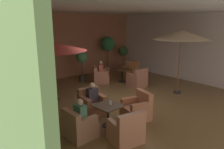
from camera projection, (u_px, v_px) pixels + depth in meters
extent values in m
cube|color=brown|center=(120.00, 102.00, 8.33)|extent=(9.83, 9.77, 0.02)
cube|color=#A56447|center=(60.00, 47.00, 11.52)|extent=(9.83, 0.08, 3.49)
cube|color=silver|center=(191.00, 48.00, 10.94)|extent=(0.08, 9.77, 3.49)
cube|color=silver|center=(121.00, 8.00, 7.49)|extent=(9.83, 9.77, 0.06)
cylinder|color=black|center=(108.00, 125.00, 6.43)|extent=(0.37, 0.37, 0.02)
cylinder|color=black|center=(108.00, 116.00, 6.36)|extent=(0.07, 0.07, 0.63)
cube|color=#4C3325|center=(108.00, 106.00, 6.28)|extent=(0.80, 0.80, 0.03)
cube|color=#B67152|center=(125.00, 134.00, 5.55)|extent=(0.90, 0.85, 0.42)
cube|color=#B67152|center=(132.00, 123.00, 5.21)|extent=(0.79, 0.31, 0.47)
cube|color=#B67152|center=(114.00, 125.00, 5.37)|extent=(0.24, 0.57, 0.19)
cube|color=#B67152|center=(135.00, 120.00, 5.66)|extent=(0.24, 0.57, 0.19)
cube|color=#B56E4B|center=(136.00, 113.00, 6.80)|extent=(0.94, 0.89, 0.45)
cube|color=#B56E4B|center=(144.00, 98.00, 6.83)|extent=(0.34, 0.74, 0.46)
cube|color=#B56E4B|center=(140.00, 107.00, 6.44)|extent=(0.63, 0.27, 0.21)
cube|color=#B56E4B|center=(130.00, 100.00, 6.96)|extent=(0.63, 0.27, 0.21)
cube|color=#A96647|center=(93.00, 108.00, 7.16)|extent=(0.83, 0.86, 0.44)
cube|color=#A96647|center=(88.00, 94.00, 7.31)|extent=(0.76, 0.25, 0.42)
cube|color=#A96647|center=(101.00, 98.00, 7.21)|extent=(0.23, 0.63, 0.23)
cube|color=#A96647|center=(85.00, 101.00, 6.89)|extent=(0.23, 0.63, 0.23)
cube|color=#A46D51|center=(81.00, 129.00, 5.76)|extent=(0.73, 0.75, 0.45)
cube|color=#A46D51|center=(71.00, 118.00, 5.48)|extent=(0.18, 0.74, 0.37)
cube|color=#A46D51|center=(76.00, 114.00, 5.92)|extent=(0.56, 0.16, 0.20)
cube|color=#A46D51|center=(88.00, 121.00, 5.49)|extent=(0.56, 0.16, 0.20)
cylinder|color=black|center=(122.00, 81.00, 11.18)|extent=(0.42, 0.42, 0.02)
cylinder|color=black|center=(122.00, 76.00, 11.10)|extent=(0.07, 0.07, 0.63)
cube|color=#4C3424|center=(122.00, 70.00, 11.02)|extent=(0.70, 0.70, 0.03)
cube|color=#B27143|center=(131.00, 73.00, 12.08)|extent=(0.95, 0.94, 0.41)
cube|color=#B27143|center=(133.00, 65.00, 12.22)|extent=(0.42, 0.74, 0.45)
cube|color=#B27143|center=(135.00, 69.00, 11.83)|extent=(0.58, 0.34, 0.24)
cube|color=#B27143|center=(126.00, 67.00, 12.10)|extent=(0.58, 0.34, 0.24)
cube|color=#B26A50|center=(101.00, 78.00, 10.95)|extent=(1.06, 1.07, 0.46)
cube|color=#B26A50|center=(95.00, 70.00, 10.80)|extent=(0.55, 0.77, 0.39)
cube|color=#B26A50|center=(101.00, 71.00, 11.20)|extent=(0.57, 0.40, 0.20)
cube|color=#B26A50|center=(102.00, 73.00, 10.55)|extent=(0.57, 0.40, 0.20)
cube|color=#AB6B53|center=(137.00, 82.00, 10.26)|extent=(0.78, 0.80, 0.45)
cube|color=#AB6B53|center=(141.00, 74.00, 9.91)|extent=(0.74, 0.21, 0.47)
cube|color=#AB6B53|center=(132.00, 76.00, 10.04)|extent=(0.18, 0.60, 0.22)
cube|color=#AB6B53|center=(141.00, 74.00, 10.38)|extent=(0.18, 0.60, 0.22)
cylinder|color=#2D2D2D|center=(56.00, 100.00, 8.39)|extent=(0.32, 0.32, 0.08)
cylinder|color=brown|center=(54.00, 73.00, 8.13)|extent=(0.06, 0.06, 2.26)
cone|color=#C24239|center=(52.00, 46.00, 7.89)|extent=(2.56, 2.56, 0.31)
cylinder|color=#2D2D2D|center=(177.00, 92.00, 9.39)|extent=(0.32, 0.32, 0.08)
cylinder|color=brown|center=(179.00, 63.00, 9.07)|extent=(0.06, 0.06, 2.67)
cone|color=beige|center=(181.00, 35.00, 8.79)|extent=(2.37, 2.37, 0.39)
cylinder|color=#A86948|center=(108.00, 70.00, 13.02)|extent=(0.35, 0.35, 0.41)
cylinder|color=brown|center=(108.00, 58.00, 12.85)|extent=(0.06, 0.06, 1.00)
sphere|color=#29683B|center=(108.00, 44.00, 12.65)|extent=(0.84, 0.84, 0.84)
cylinder|color=#352E29|center=(82.00, 78.00, 11.16)|extent=(0.32, 0.32, 0.34)
cylinder|color=brown|center=(82.00, 69.00, 11.04)|extent=(0.06, 0.06, 0.70)
sphere|color=#3D6B42|center=(82.00, 57.00, 10.89)|extent=(0.60, 0.60, 0.60)
cylinder|color=#AC6D46|center=(123.00, 68.00, 13.71)|extent=(0.45, 0.45, 0.34)
cylinder|color=brown|center=(123.00, 60.00, 13.59)|extent=(0.06, 0.06, 0.64)
sphere|color=#35592F|center=(123.00, 51.00, 13.45)|extent=(0.63, 0.63, 0.63)
cylinder|color=silver|center=(14.00, 94.00, 8.84)|extent=(0.32, 0.32, 0.31)
cylinder|color=brown|center=(12.00, 78.00, 8.68)|extent=(0.06, 0.06, 1.01)
sphere|color=#2E6C2D|center=(10.00, 59.00, 8.49)|extent=(0.69, 0.69, 0.69)
cube|color=#BB5641|center=(101.00, 69.00, 10.83)|extent=(0.38, 0.43, 0.50)
sphere|color=tan|center=(101.00, 63.00, 10.75)|extent=(0.20, 0.20, 0.20)
cube|color=#49795C|center=(80.00, 113.00, 5.64)|extent=(0.23, 0.36, 0.48)
sphere|color=tan|center=(80.00, 102.00, 5.57)|extent=(0.18, 0.18, 0.18)
cube|color=#413843|center=(92.00, 95.00, 7.05)|extent=(0.37, 0.25, 0.49)
sphere|color=tan|center=(92.00, 86.00, 6.97)|extent=(0.19, 0.19, 0.19)
cylinder|color=white|center=(110.00, 103.00, 6.32)|extent=(0.08, 0.08, 0.11)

